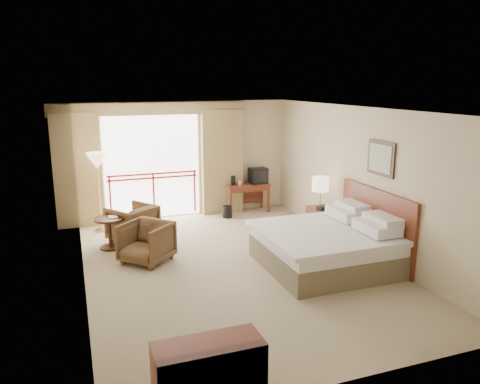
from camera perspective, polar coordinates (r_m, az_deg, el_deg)
name	(u,v)px	position (r m, az deg, el deg)	size (l,w,h in m)	color
floor	(234,265)	(8.31, -0.68, -8.89)	(7.00, 7.00, 0.00)	gray
ceiling	(234,109)	(7.70, -0.74, 10.04)	(7.00, 7.00, 0.00)	white
wall_back	(186,159)	(11.20, -6.63, 4.03)	(5.00, 5.00, 0.00)	beige
wall_front	(349,264)	(4.88, 13.13, -8.60)	(5.00, 5.00, 0.00)	beige
wall_left	(78,203)	(7.48, -19.10, -1.28)	(7.00, 7.00, 0.00)	beige
wall_right	(360,180)	(9.01, 14.48, 1.44)	(7.00, 7.00, 0.00)	beige
balcony_door	(152,167)	(11.05, -10.63, 2.98)	(2.40, 2.40, 0.00)	white
balcony_railing	(153,184)	(11.11, -10.52, 0.99)	(2.09, 0.03, 1.02)	#B31A0F
curtain_left	(77,171)	(10.78, -19.20, 2.48)	(1.00, 0.26, 2.50)	olive
curtain_right	(222,162)	(11.30, -2.24, 3.68)	(1.00, 0.26, 2.50)	olive
valance	(151,109)	(10.80, -10.85, 9.95)	(4.40, 0.22, 0.28)	olive
hvac_vent	(238,115)	(11.42, -0.29, 9.35)	(0.50, 0.04, 0.50)	silver
bed	(328,246)	(8.26, 10.63, -6.46)	(2.13, 2.06, 0.97)	brown
headboard	(376,225)	(8.69, 16.21, -3.88)	(0.06, 2.10, 1.30)	#591D11
framed_art	(381,158)	(8.43, 16.80, 3.95)	(0.04, 0.72, 0.60)	black
nightstand	(320,223)	(9.75, 9.76, -3.72)	(0.44, 0.53, 0.64)	#591D11
table_lamp	(321,185)	(9.59, 9.80, 0.89)	(0.35, 0.35, 0.61)	tan
phone	(322,208)	(9.50, 10.02, -1.91)	(0.19, 0.15, 0.09)	black
desk	(246,190)	(11.50, 0.74, 0.29)	(1.07, 0.52, 0.70)	#591D11
tv	(258,176)	(11.49, 2.24, 2.01)	(0.42, 0.34, 0.38)	black
coffee_maker	(233,180)	(11.29, -0.84, 1.42)	(0.11, 0.11, 0.23)	black
cup	(240,183)	(11.30, -0.04, 1.11)	(0.07, 0.07, 0.11)	white
wastebasket	(227,212)	(11.06, -1.58, -2.42)	(0.22, 0.22, 0.28)	black
armchair_far	(134,241)	(9.74, -12.85, -5.84)	(0.80, 0.82, 0.75)	#472F1B
armchair_near	(147,262)	(8.62, -11.25, -8.32)	(0.78, 0.80, 0.73)	#472F1B
side_table	(110,228)	(9.30, -15.62, -4.21)	(0.56, 0.56, 0.61)	black
book	(109,218)	(9.24, -15.70, -3.05)	(0.16, 0.21, 0.02)	white
floor_lamp	(97,164)	(10.23, -17.04, 3.28)	(0.43, 0.43, 1.70)	tan
dresser	(209,376)	(4.88, -3.80, -21.52)	(1.06, 0.45, 0.71)	#591D11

